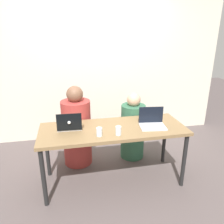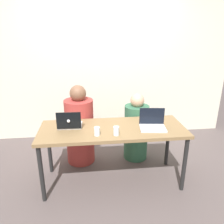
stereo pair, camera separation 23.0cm
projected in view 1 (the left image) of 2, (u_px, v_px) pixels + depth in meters
The scene contains 9 objects.
ground_plane at pixel (113, 180), 2.91m from camera, with size 12.00×12.00×0.00m, color #524847.
back_wall at pixel (96, 65), 3.82m from camera, with size 4.59×0.10×2.63m, color beige.
desk at pixel (113, 133), 2.68m from camera, with size 1.77×0.67×0.76m.
person_on_left at pixel (77, 130), 3.14m from camera, with size 0.43×0.43×1.17m.
person_on_right at pixel (133, 129), 3.33m from camera, with size 0.42×0.42×1.03m.
laptop_back_left at pixel (70, 125), 2.60m from camera, with size 0.29×0.26×0.22m.
laptop_front_right at pixel (152, 122), 2.68m from camera, with size 0.33×0.28×0.22m.
water_glass_center at pixel (118, 131), 2.45m from camera, with size 0.07×0.07×0.10m.
water_glass_left at pixel (99, 132), 2.43m from camera, with size 0.06×0.06×0.10m.
Camera 1 is at (-0.51, -2.37, 1.84)m, focal length 35.00 mm.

